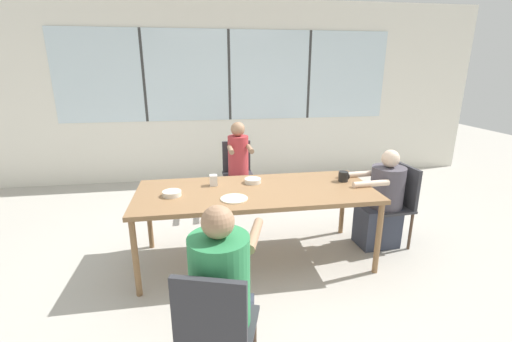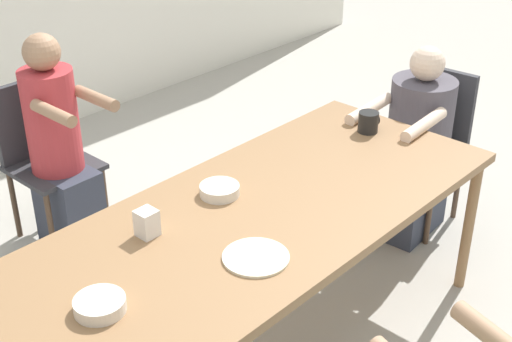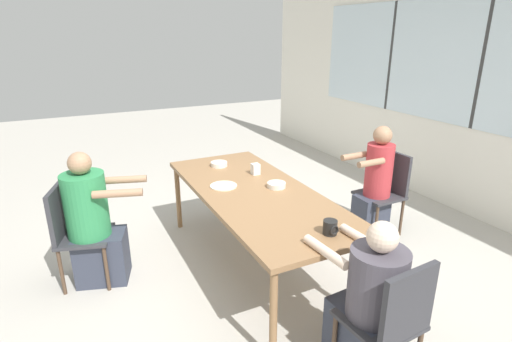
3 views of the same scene
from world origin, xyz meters
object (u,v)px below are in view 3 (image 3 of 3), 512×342
chair_for_man_teal_shirt (72,228)px  bowl_white_shallow (276,185)px  person_woman_green_shirt (375,186)px  milk_carton_small (255,169)px  chair_for_woman_green_shirt (387,186)px  person_man_blue_shirt (369,307)px  coffee_mug (330,227)px  person_man_teal_shirt (94,226)px  bowl_cereal (219,164)px  chair_for_man_blue_shirt (393,317)px

chair_for_man_teal_shirt → bowl_white_shallow: size_ratio=5.31×
chair_for_man_teal_shirt → person_woman_green_shirt: (0.44, 2.78, 0.02)m
person_woman_green_shirt → milk_carton_small: (-0.37, -1.16, 0.25)m
chair_for_woman_green_shirt → chair_for_man_teal_shirt: same height
chair_for_woman_green_shirt → person_woman_green_shirt: size_ratio=0.74×
chair_for_woman_green_shirt → person_woman_green_shirt: person_woman_green_shirt is taller
chair_for_man_teal_shirt → milk_carton_small: chair_for_man_teal_shirt is taller
person_woman_green_shirt → person_man_blue_shirt: person_woman_green_shirt is taller
coffee_mug → person_woman_green_shirt: bearing=126.2°
chair_for_woman_green_shirt → chair_for_man_teal_shirt: (-0.44, -2.94, 0.00)m
person_man_teal_shirt → bowl_white_shallow: bearing=92.4°
bowl_cereal → milk_carton_small: bearing=30.5°
chair_for_man_teal_shirt → coffee_mug: bearing=66.3°
person_woman_green_shirt → person_man_blue_shirt: bearing=136.4°
person_woman_green_shirt → person_man_teal_shirt: size_ratio=1.01×
bowl_cereal → chair_for_man_blue_shirt: bearing=3.5°
person_man_teal_shirt → bowl_cereal: size_ratio=6.91×
coffee_mug → chair_for_woman_green_shirt: bearing=123.0°
person_woman_green_shirt → milk_carton_small: bearing=71.8°
milk_carton_small → chair_for_man_teal_shirt: bearing=-92.5°
chair_for_man_blue_shirt → bowl_white_shallow: size_ratio=5.31×
chair_for_woman_green_shirt → coffee_mug: size_ratio=8.37×
milk_carton_small → bowl_cereal: milk_carton_small is taller
bowl_white_shallow → bowl_cereal: same height
bowl_white_shallow → bowl_cereal: 0.79m
person_woman_green_shirt → coffee_mug: bearing=125.7°
chair_for_man_teal_shirt → person_woman_green_shirt: bearing=98.5°
chair_for_woman_green_shirt → chair_for_man_teal_shirt: bearing=81.0°
person_man_teal_shirt → coffee_mug: bearing=64.2°
milk_carton_small → chair_for_man_blue_shirt: bearing=-2.5°
person_woman_green_shirt → person_man_teal_shirt: bearing=81.0°
chair_for_man_teal_shirt → coffee_mug: (1.35, 1.54, 0.27)m
person_man_blue_shirt → bowl_cereal: size_ratio=6.27×
bowl_cereal → chair_for_woman_green_shirt: bearing=64.3°
person_man_teal_shirt → chair_for_man_teal_shirt: bearing=-90.0°
chair_for_man_teal_shirt → coffee_mug: size_ratio=8.37×
chair_for_man_blue_shirt → chair_for_woman_green_shirt: bearing=43.4°
person_man_teal_shirt → bowl_white_shallow: 1.54m
chair_for_man_blue_shirt → person_woman_green_shirt: person_woman_green_shirt is taller
chair_for_man_blue_shirt → coffee_mug: size_ratio=8.37×
chair_for_woman_green_shirt → bowl_white_shallow: size_ratio=5.31×
chair_for_man_teal_shirt → milk_carton_small: 1.64m
person_man_blue_shirt → milk_carton_small: (-1.71, 0.09, 0.32)m
chair_for_woman_green_shirt → person_man_blue_shirt: (1.34, -1.41, -0.05)m
person_woman_green_shirt → person_man_blue_shirt: (1.34, -1.25, -0.07)m
chair_for_woman_green_shirt → person_man_blue_shirt: 1.95m
chair_for_woman_green_shirt → milk_carton_small: (-0.37, -1.32, 0.27)m
person_man_teal_shirt → milk_carton_small: person_man_teal_shirt is taller
chair_for_woman_green_shirt → bowl_white_shallow: bearing=89.9°
person_man_teal_shirt → milk_carton_small: size_ratio=11.01×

